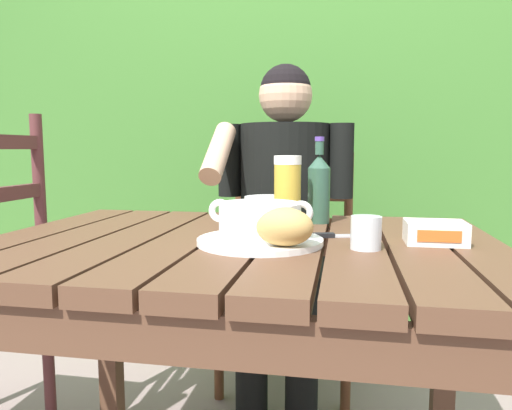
# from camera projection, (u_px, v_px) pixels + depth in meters

# --- Properties ---
(dining_table) EXTENTS (1.12, 0.82, 0.73)m
(dining_table) POSITION_uv_depth(u_px,v_px,m) (240.00, 283.00, 1.08)
(dining_table) COLOR brown
(dining_table) RESTS_ON ground_plane
(hedge_backdrop) EXTENTS (3.76, 0.84, 2.22)m
(hedge_backdrop) POSITION_uv_depth(u_px,v_px,m) (290.00, 128.00, 2.60)
(hedge_backdrop) COLOR #3F762E
(hedge_backdrop) RESTS_ON ground_plane
(chair_near_diner) EXTENTS (0.50, 0.40, 0.91)m
(chair_near_diner) POSITION_uv_depth(u_px,v_px,m) (289.00, 263.00, 1.91)
(chair_near_diner) COLOR brown
(chair_near_diner) RESTS_ON ground_plane
(person_eating) EXTENTS (0.48, 0.47, 1.22)m
(person_eating) POSITION_uv_depth(u_px,v_px,m) (283.00, 207.00, 1.70)
(person_eating) COLOR black
(person_eating) RESTS_ON ground_plane
(serving_plate) EXTENTS (0.27, 0.27, 0.01)m
(serving_plate) POSITION_uv_depth(u_px,v_px,m) (260.00, 241.00, 1.00)
(serving_plate) COLOR white
(serving_plate) RESTS_ON dining_table
(soup_bowl) EXTENTS (0.22, 0.17, 0.08)m
(soup_bowl) POSITION_uv_depth(u_px,v_px,m) (260.00, 220.00, 1.00)
(soup_bowl) COLOR white
(soup_bowl) RESTS_ON serving_plate
(bread_roll) EXTENTS (0.13, 0.11, 0.07)m
(bread_roll) POSITION_uv_depth(u_px,v_px,m) (284.00, 227.00, 0.92)
(bread_roll) COLOR tan
(bread_roll) RESTS_ON serving_plate
(beer_glass) EXTENTS (0.07, 0.07, 0.18)m
(beer_glass) POSITION_uv_depth(u_px,v_px,m) (287.00, 191.00, 1.21)
(beer_glass) COLOR gold
(beer_glass) RESTS_ON dining_table
(beer_bottle) EXTENTS (0.06, 0.06, 0.23)m
(beer_bottle) POSITION_uv_depth(u_px,v_px,m) (319.00, 187.00, 1.28)
(beer_bottle) COLOR #2E513F
(beer_bottle) RESTS_ON dining_table
(water_glass_small) EXTENTS (0.06, 0.06, 0.07)m
(water_glass_small) POSITION_uv_depth(u_px,v_px,m) (366.00, 233.00, 0.95)
(water_glass_small) COLOR silver
(water_glass_small) RESTS_ON dining_table
(butter_tub) EXTENTS (0.12, 0.09, 0.05)m
(butter_tub) POSITION_uv_depth(u_px,v_px,m) (435.00, 232.00, 1.00)
(butter_tub) COLOR white
(butter_tub) RESTS_ON dining_table
(table_knife) EXTENTS (0.15, 0.06, 0.01)m
(table_knife) POSITION_uv_depth(u_px,v_px,m) (333.00, 236.00, 1.08)
(table_knife) COLOR silver
(table_knife) RESTS_ON dining_table
(diner_bowl) EXTENTS (0.14, 0.14, 0.06)m
(diner_bowl) POSITION_uv_depth(u_px,v_px,m) (269.00, 208.00, 1.36)
(diner_bowl) COLOR white
(diner_bowl) RESTS_ON dining_table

